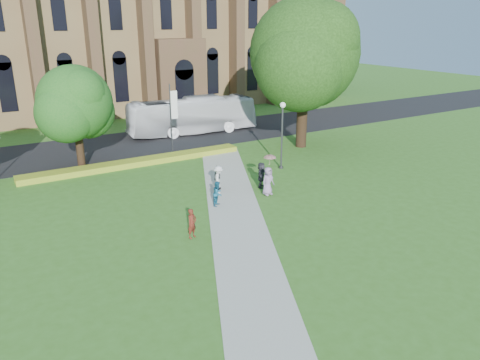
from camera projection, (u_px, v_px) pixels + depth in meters
ground at (243, 216)px, 28.04m from camera, size 160.00×160.00×0.00m
road at (133, 144)px, 44.23m from camera, size 160.00×10.00×0.02m
footpath at (234, 210)px, 28.84m from camera, size 15.58×28.54×0.04m
flower_hedge at (137, 162)px, 37.68m from camera, size 18.00×1.40×0.45m
cathedral at (150, 4)px, 60.85m from camera, size 52.60×18.25×28.00m
streetlamp at (282, 127)px, 35.89m from camera, size 0.44×0.44×5.24m
large_tree at (305, 53)px, 40.56m from camera, size 9.60×9.60×13.20m
street_tree_1 at (75, 103)px, 35.15m from camera, size 5.60×5.60×8.05m
banner_pole_0 at (172, 114)px, 40.27m from camera, size 0.70×0.10×6.00m
tour_coach at (192, 116)px, 47.63m from camera, size 13.40×4.19×3.67m
pedestrian_0 at (192, 223)px, 24.90m from camera, size 0.71×0.61×1.65m
pedestrian_1 at (218, 193)px, 29.26m from camera, size 0.98×0.95×1.59m
pedestrian_2 at (219, 180)px, 31.31m from camera, size 1.20×1.42×1.91m
pedestrian_3 at (217, 177)px, 32.03m from camera, size 1.01×0.99×1.70m
pedestrian_4 at (268, 181)px, 31.02m from camera, size 1.02×0.75×1.91m
pedestrian_5 at (261, 175)px, 32.46m from camera, size 1.57×1.53×1.79m
parasol at (270, 161)px, 30.76m from camera, size 0.92×0.92×0.72m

